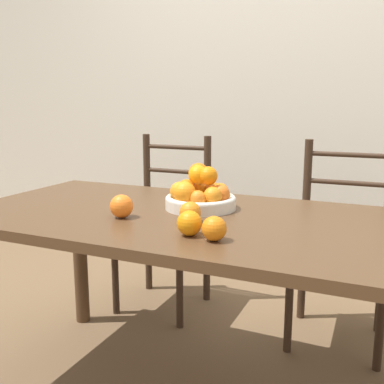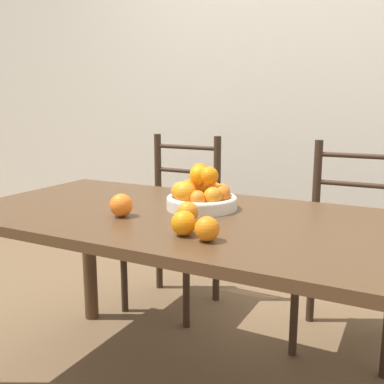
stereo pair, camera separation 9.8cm
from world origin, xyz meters
name	(u,v)px [view 1 (the left image)]	position (x,y,z in m)	size (l,w,h in m)	color
wall_back	(284,72)	(0.00, 1.44, 1.30)	(8.00, 0.06, 2.60)	silver
dining_table	(187,240)	(0.00, 0.00, 0.63)	(1.67, 0.84, 0.72)	#4C331E
fruit_bowl	(200,195)	(0.01, 0.10, 0.78)	(0.27, 0.27, 0.17)	silver
orange_loose_0	(214,229)	(0.20, -0.25, 0.76)	(0.07, 0.07, 0.07)	orange
orange_loose_1	(190,212)	(0.06, -0.10, 0.76)	(0.07, 0.07, 0.07)	orange
orange_loose_2	(122,206)	(-0.19, -0.13, 0.76)	(0.08, 0.08, 0.08)	orange
orange_loose_3	(189,223)	(0.11, -0.23, 0.76)	(0.08, 0.08, 0.08)	orange
chair_left	(166,224)	(-0.45, 0.70, 0.46)	(0.42, 0.40, 0.94)	#382619
chair_right	(341,246)	(0.47, 0.70, 0.46)	(0.43, 0.41, 0.94)	#382619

